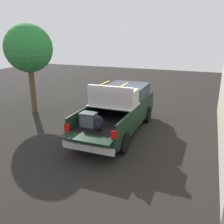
# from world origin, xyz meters

# --- Properties ---
(ground_plane) EXTENTS (40.00, 40.00, 0.00)m
(ground_plane) POSITION_xyz_m (0.00, 0.00, 0.00)
(ground_plane) COLOR black
(pickup_truck) EXTENTS (6.05, 2.06, 2.23)m
(pickup_truck) POSITION_xyz_m (0.36, 0.00, 0.96)
(pickup_truck) COLOR black
(pickup_truck) RESTS_ON ground_plane
(tree_background) EXTENTS (2.44, 2.44, 4.64)m
(tree_background) POSITION_xyz_m (1.00, 5.21, 3.39)
(tree_background) COLOR brown
(tree_background) RESTS_ON ground_plane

